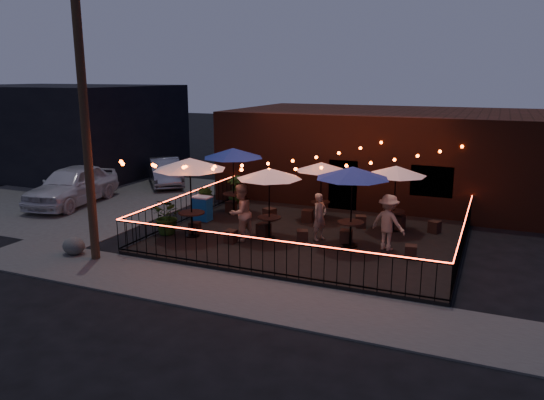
{
  "coord_description": "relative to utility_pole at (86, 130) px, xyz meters",
  "views": [
    {
      "loc": [
        5.76,
        -14.71,
        5.57
      ],
      "look_at": [
        -1.45,
        2.02,
        1.27
      ],
      "focal_mm": 35.0,
      "sensor_mm": 36.0,
      "label": 1
    }
  ],
  "objects": [
    {
      "name": "bistro_chair_11",
      "position": [
        9.32,
        6.64,
        -3.64
      ],
      "size": [
        0.46,
        0.46,
        0.42
      ],
      "primitive_type": "cube",
      "rotation": [
        0.0,
        0.0,
        2.77
      ],
      "color": "black",
      "rests_on": "patio"
    },
    {
      "name": "patron_a",
      "position": [
        5.84,
        4.28,
        -3.05
      ],
      "size": [
        0.58,
        0.69,
        1.59
      ],
      "primitive_type": "imported",
      "rotation": [
        0.0,
        0.0,
        1.16
      ],
      "color": "#DBB58F",
      "rests_on": "patio"
    },
    {
      "name": "utility_pole",
      "position": [
        0.0,
        0.0,
        0.0
      ],
      "size": [
        0.26,
        0.26,
        8.0
      ],
      "primitive_type": "cylinder",
      "color": "#382B17",
      "rests_on": "ground"
    },
    {
      "name": "cafe_table_3",
      "position": [
        5.05,
        6.79,
        -1.82
      ],
      "size": [
        2.29,
        2.29,
        2.22
      ],
      "rotation": [
        0.0,
        0.0,
        0.15
      ],
      "color": "black",
      "rests_on": "patio"
    },
    {
      "name": "boulder",
      "position": [
        -0.91,
        0.05,
        -3.68
      ],
      "size": [
        0.85,
        0.73,
        0.63
      ],
      "primitive_type": "ellipsoid",
      "rotation": [
        0.0,
        0.0,
        -0.06
      ],
      "color": "#474642",
      "rests_on": "ground"
    },
    {
      "name": "bistro_chair_4",
      "position": [
        3.98,
        3.83,
        -3.62
      ],
      "size": [
        0.45,
        0.45,
        0.47
      ],
      "primitive_type": "cube",
      "rotation": [
        0.0,
        0.0,
        -0.17
      ],
      "color": "black",
      "rests_on": "patio"
    },
    {
      "name": "ground",
      "position": [
        5.4,
        2.6,
        -4.0
      ],
      "size": [
        110.0,
        110.0,
        0.0
      ],
      "primitive_type": "plane",
      "color": "black",
      "rests_on": "ground"
    },
    {
      "name": "bistro_chair_7",
      "position": [
        6.76,
        6.28,
        -3.63
      ],
      "size": [
        0.46,
        0.46,
        0.44
      ],
      "primitive_type": "cube",
      "rotation": [
        0.0,
        0.0,
        3.46
      ],
      "color": "black",
      "rests_on": "patio"
    },
    {
      "name": "bistro_chair_2",
      "position": [
        1.37,
        6.41,
        -3.63
      ],
      "size": [
        0.38,
        0.38,
        0.44
      ],
      "primitive_type": "cube",
      "rotation": [
        0.0,
        0.0,
        -0.01
      ],
      "color": "black",
      "rests_on": "patio"
    },
    {
      "name": "bistro_chair_8",
      "position": [
        6.78,
        4.24,
        -3.63
      ],
      "size": [
        0.41,
        0.41,
        0.45
      ],
      "primitive_type": "cube",
      "rotation": [
        0.0,
        0.0,
        0.11
      ],
      "color": "black",
      "rests_on": "patio"
    },
    {
      "name": "cooler",
      "position": [
        0.95,
        4.83,
        -3.37
      ],
      "size": [
        0.73,
        0.54,
        0.94
      ],
      "rotation": [
        0.0,
        0.0,
        -0.03
      ],
      "color": "#0F51A8",
      "rests_on": "patio"
    },
    {
      "name": "fence_left",
      "position": [
        0.4,
        4.6,
        -3.34
      ],
      "size": [
        0.04,
        8.0,
        1.04
      ],
      "rotation": [
        0.0,
        0.0,
        1.57
      ],
      "color": "black",
      "rests_on": "patio"
    },
    {
      "name": "patio",
      "position": [
        5.4,
        4.6,
        -3.92
      ],
      "size": [
        10.0,
        8.0,
        0.15
      ],
      "primitive_type": "cube",
      "color": "black",
      "rests_on": "ground"
    },
    {
      "name": "sidewalk",
      "position": [
        5.4,
        -0.65,
        -3.98
      ],
      "size": [
        18.0,
        2.5,
        0.05
      ],
      "primitive_type": "cube",
      "color": "#454340",
      "rests_on": "ground"
    },
    {
      "name": "cafe_table_0",
      "position": [
        1.69,
        2.9,
        -1.36
      ],
      "size": [
        2.49,
        2.49,
        2.73
      ],
      "rotation": [
        0.0,
        0.0,
        0.0
      ],
      "color": "black",
      "rests_on": "patio"
    },
    {
      "name": "brick_building",
      "position": [
        6.4,
        12.59,
        -2.0
      ],
      "size": [
        14.0,
        8.0,
        4.0
      ],
      "color": "#3A1A0F",
      "rests_on": "ground"
    },
    {
      "name": "festoon_lights",
      "position": [
        4.39,
        4.3,
        -1.48
      ],
      "size": [
        10.02,
        8.72,
        1.32
      ],
      "color": "#FF4009",
      "rests_on": "ground"
    },
    {
      "name": "potted_shrub_a",
      "position": [
        0.8,
        2.79,
        -3.21
      ],
      "size": [
        1.26,
        1.13,
        1.29
      ],
      "primitive_type": "imported",
      "rotation": [
        0.0,
        0.0,
        -0.11
      ],
      "color": "#13390D",
      "rests_on": "patio"
    },
    {
      "name": "bistro_chair_5",
      "position": [
        5.43,
        3.72,
        -3.64
      ],
      "size": [
        0.47,
        0.47,
        0.42
      ],
      "primitive_type": "cube",
      "rotation": [
        0.0,
        0.0,
        3.55
      ],
      "color": "black",
      "rests_on": "patio"
    },
    {
      "name": "car_silver",
      "position": [
        -4.61,
        10.51,
        -3.31
      ],
      "size": [
        3.84,
        4.16,
        1.39
      ],
      "primitive_type": "imported",
      "rotation": [
        0.0,
        0.0,
        0.7
      ],
      "color": "gray",
      "rests_on": "ground"
    },
    {
      "name": "cafe_table_2",
      "position": [
        4.24,
        3.71,
        -1.63
      ],
      "size": [
        2.69,
        2.69,
        2.43
      ],
      "rotation": [
        0.0,
        0.0,
        0.25
      ],
      "color": "black",
      "rests_on": "patio"
    },
    {
      "name": "bistro_chair_10",
      "position": [
        8.05,
        6.53,
        -3.59
      ],
      "size": [
        0.52,
        0.52,
        0.52
      ],
      "primitive_type": "cube",
      "rotation": [
        0.0,
        0.0,
        -0.23
      ],
      "color": "black",
      "rests_on": "patio"
    },
    {
      "name": "bistro_chair_3",
      "position": [
        3.33,
        5.82,
        -3.61
      ],
      "size": [
        0.53,
        0.53,
        0.48
      ],
      "primitive_type": "cube",
      "rotation": [
        0.0,
        0.0,
        2.73
      ],
      "color": "black",
      "rests_on": "patio"
    },
    {
      "name": "potted_shrub_b",
      "position": [
        0.8,
        5.32,
        -3.23
      ],
      "size": [
        0.76,
        0.66,
        1.24
      ],
      "primitive_type": "imported",
      "rotation": [
        0.0,
        0.0,
        -0.18
      ],
      "color": "#173B12",
      "rests_on": "patio"
    },
    {
      "name": "patron_c",
      "position": [
        8.16,
        4.12,
        -2.95
      ],
      "size": [
        1.32,
        1.02,
        1.79
      ],
      "primitive_type": "imported",
      "rotation": [
        0.0,
        0.0,
        2.79
      ],
      "color": "#D3AA89",
      "rests_on": "patio"
    },
    {
      "name": "parking_lot",
      "position": [
        -6.6,
        6.6,
        -3.99
      ],
      "size": [
        11.0,
        12.0,
        0.02
      ],
      "primitive_type": "cube",
      "color": "#454340",
      "rests_on": "ground"
    },
    {
      "name": "bistro_chair_9",
      "position": [
        8.99,
        3.55,
        -3.64
      ],
      "size": [
        0.39,
        0.39,
        0.41
      ],
      "primitive_type": "cube",
      "rotation": [
        0.0,
        0.0,
        3.26
      ],
      "color": "black",
      "rests_on": "patio"
    },
    {
      "name": "cafe_table_1",
      "position": [
        1.6,
        6.21,
        -1.43
      ],
      "size": [
        2.69,
        2.69,
        2.65
      ],
      "rotation": [
        0.0,
        0.0,
        0.13
      ],
      "color": "black",
      "rests_on": "patio"
    },
    {
      "name": "cafe_table_5",
      "position": [
        7.93,
        6.32,
        -1.71
      ],
      "size": [
        2.68,
        2.68,
        2.35
      ],
      "rotation": [
        0.0,
        0.0,
        0.31
      ],
      "color": "black",
      "rests_on": "patio"
    },
    {
      "name": "cafe_table_4",
      "position": [
        6.99,
        3.98,
        -1.45
      ],
      "size": [
        2.62,
        2.62,
        2.62
      ],
      "rotation": [
        0.0,
        0.0,
        -0.11
      ],
      "color": "black",
      "rests_on": "patio"
    },
    {
      "name": "potted_shrub_c",
      "position": [
        0.8,
        7.87,
        -3.25
      ],
      "size": [
        0.69,
        0.69,
        1.19
      ],
      "primitive_type": "imported",
      "rotation": [
        0.0,
        0.0,
        0.03
      ],
      "color": "#1B3812",
      "rests_on": "patio"
    },
    {
      "name": "car_white",
      "position": [
        -5.93,
        5.34,
        -3.14
      ],
      "size": [
        2.8,
        5.31,
        1.72
      ],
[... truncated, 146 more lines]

